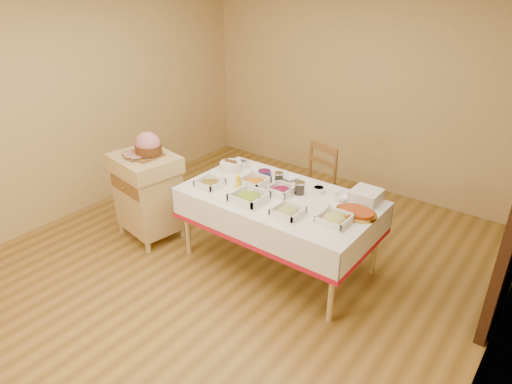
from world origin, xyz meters
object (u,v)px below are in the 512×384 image
(preserve_jar_left, at_px, (279,178))
(bread_basket, at_px, (231,166))
(dining_table, at_px, (279,210))
(brass_platter, at_px, (356,213))
(butcher_cart, at_px, (148,191))
(ham_on_board, at_px, (147,146))
(plate_stack, at_px, (366,196))
(dining_chair, at_px, (313,186))
(preserve_jar_right, at_px, (300,189))
(mustard_bottle, at_px, (238,182))

(preserve_jar_left, relative_size, bread_basket, 0.48)
(dining_table, relative_size, preserve_jar_left, 16.45)
(brass_platter, bearing_deg, butcher_cart, -167.25)
(dining_table, bearing_deg, preserve_jar_left, 125.71)
(ham_on_board, relative_size, plate_stack, 1.51)
(bread_basket, bearing_deg, dining_chair, 48.26)
(preserve_jar_right, height_order, brass_platter, preserve_jar_right)
(preserve_jar_right, xyz_separation_m, brass_platter, (0.60, -0.05, -0.03))
(butcher_cart, height_order, mustard_bottle, butcher_cart)
(butcher_cart, xyz_separation_m, preserve_jar_right, (1.55, 0.53, 0.28))
(brass_platter, bearing_deg, mustard_bottle, -169.51)
(butcher_cart, xyz_separation_m, mustard_bottle, (1.01, 0.28, 0.30))
(dining_table, height_order, mustard_bottle, mustard_bottle)
(dining_table, height_order, dining_chair, dining_chair)
(dining_chair, distance_m, preserve_jar_left, 0.72)
(butcher_cart, height_order, brass_platter, butcher_cart)
(butcher_cart, bearing_deg, bread_basket, 40.33)
(butcher_cart, height_order, preserve_jar_left, butcher_cart)
(dining_table, bearing_deg, ham_on_board, -165.16)
(ham_on_board, bearing_deg, preserve_jar_left, 25.46)
(ham_on_board, relative_size, brass_platter, 1.03)
(dining_chair, xyz_separation_m, bread_basket, (-0.60, -0.68, 0.31))
(ham_on_board, height_order, preserve_jar_right, ham_on_board)
(preserve_jar_right, bearing_deg, bread_basket, 177.40)
(dining_chair, xyz_separation_m, mustard_bottle, (-0.27, -0.97, 0.34))
(ham_on_board, height_order, mustard_bottle, ham_on_board)
(dining_table, height_order, preserve_jar_left, preserve_jar_left)
(butcher_cart, bearing_deg, plate_stack, 20.25)
(mustard_bottle, bearing_deg, preserve_jar_left, 53.85)
(bread_basket, xyz_separation_m, plate_stack, (1.43, 0.20, 0.01))
(preserve_jar_right, relative_size, mustard_bottle, 0.77)
(mustard_bottle, bearing_deg, dining_chair, 74.78)
(preserve_jar_left, xyz_separation_m, plate_stack, (0.84, 0.16, 0.00))
(ham_on_board, relative_size, preserve_jar_right, 3.14)
(bread_basket, bearing_deg, dining_table, -13.61)
(preserve_jar_left, relative_size, preserve_jar_right, 0.92)
(preserve_jar_right, height_order, mustard_bottle, mustard_bottle)
(preserve_jar_right, height_order, plate_stack, preserve_jar_right)
(dining_table, distance_m, bread_basket, 0.79)
(mustard_bottle, distance_m, bread_basket, 0.45)
(dining_table, relative_size, mustard_bottle, 11.59)
(dining_table, xyz_separation_m, ham_on_board, (-1.38, -0.36, 0.44))
(butcher_cart, height_order, preserve_jar_right, butcher_cart)
(dining_table, xyz_separation_m, plate_stack, (0.69, 0.38, 0.22))
(plate_stack, distance_m, brass_platter, 0.30)
(ham_on_board, bearing_deg, brass_platter, 12.19)
(dining_table, bearing_deg, mustard_bottle, -163.48)
(dining_table, xyz_separation_m, preserve_jar_right, (0.13, 0.14, 0.22))
(mustard_bottle, bearing_deg, ham_on_board, -165.86)
(preserve_jar_right, relative_size, brass_platter, 0.33)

